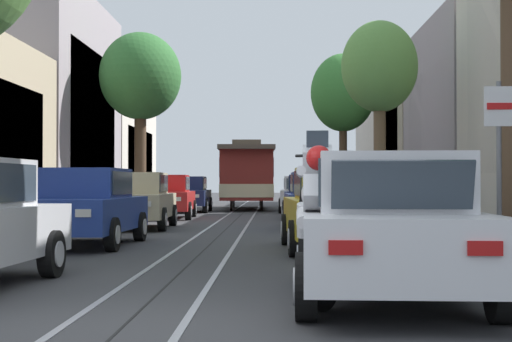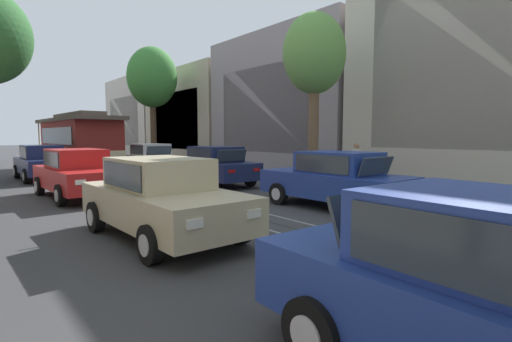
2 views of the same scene
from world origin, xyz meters
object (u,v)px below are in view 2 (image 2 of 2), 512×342
(parked_car_red_fourth_left, at_px, (78,173))
(parked_car_navy_fifth_left, at_px, (43,162))
(fire_hydrant, at_px, (501,206))
(parked_car_navy_fourth_right, at_px, (214,165))
(parked_car_beige_mid_left, at_px, (162,197))
(street_tree_kerb_right_second, at_px, (314,57))
(street_tree_kerb_right_mid, at_px, (152,78))
(parked_car_white_fifth_right, at_px, (150,158))
(pedestrian_on_left_pavement, at_px, (356,163))
(parked_car_blue_mid_right, at_px, (335,179))
(cable_car_trolley, at_px, (79,142))

(parked_car_red_fourth_left, bearing_deg, parked_car_navy_fifth_left, 89.50)
(parked_car_navy_fifth_left, xyz_separation_m, fire_hydrant, (6.47, -16.54, -0.38))
(fire_hydrant, bearing_deg, parked_car_navy_fourth_right, 97.71)
(parked_car_beige_mid_left, relative_size, street_tree_kerb_right_second, 0.69)
(fire_hydrant, bearing_deg, street_tree_kerb_right_second, 83.82)
(parked_car_red_fourth_left, bearing_deg, street_tree_kerb_right_second, -26.87)
(street_tree_kerb_right_mid, xyz_separation_m, fire_hydrant, (-0.82, -20.83, -5.33))
(parked_car_white_fifth_right, relative_size, pedestrian_on_left_pavement, 2.53)
(parked_car_blue_mid_right, bearing_deg, fire_hydrant, -69.27)
(street_tree_kerb_right_second, height_order, fire_hydrant, street_tree_kerb_right_second)
(parked_car_navy_fifth_left, distance_m, street_tree_kerb_right_mid, 9.80)
(parked_car_navy_fourth_right, bearing_deg, parked_car_beige_mid_left, -129.76)
(parked_car_navy_fifth_left, distance_m, fire_hydrant, 17.76)
(pedestrian_on_left_pavement, bearing_deg, street_tree_kerb_right_second, 157.14)
(parked_car_blue_mid_right, bearing_deg, parked_car_navy_fourth_right, 89.70)
(parked_car_beige_mid_left, height_order, parked_car_blue_mid_right, same)
(parked_car_white_fifth_right, bearing_deg, pedestrian_on_left_pavement, -70.32)
(parked_car_beige_mid_left, height_order, parked_car_white_fifth_right, same)
(parked_car_red_fourth_left, xyz_separation_m, street_tree_kerb_right_mid, (7.34, 10.73, 4.95))
(parked_car_beige_mid_left, height_order, parked_car_navy_fourth_right, same)
(parked_car_blue_mid_right, height_order, street_tree_kerb_right_second, street_tree_kerb_right_second)
(parked_car_navy_fifth_left, distance_m, parked_car_navy_fourth_right, 8.30)
(street_tree_kerb_right_mid, bearing_deg, parked_car_white_fifth_right, -116.26)
(parked_car_navy_fourth_right, height_order, street_tree_kerb_right_mid, street_tree_kerb_right_mid)
(parked_car_navy_fifth_left, distance_m, pedestrian_on_left_pavement, 13.95)
(parked_car_white_fifth_right, bearing_deg, parked_car_navy_fifth_left, 177.18)
(parked_car_navy_fourth_right, bearing_deg, fire_hydrant, -82.29)
(cable_car_trolley, height_order, pedestrian_on_left_pavement, cable_car_trolley)
(parked_car_beige_mid_left, relative_size, fire_hydrant, 5.23)
(parked_car_navy_fifth_left, distance_m, parked_car_white_fifth_right, 5.06)
(parked_car_red_fourth_left, relative_size, fire_hydrant, 5.25)
(parked_car_red_fourth_left, distance_m, street_tree_kerb_right_mid, 13.91)
(parked_car_red_fourth_left, height_order, parked_car_navy_fourth_right, same)
(parked_car_navy_fourth_right, bearing_deg, pedestrian_on_left_pavement, -49.01)
(parked_car_navy_fourth_right, xyz_separation_m, fire_hydrant, (1.35, -10.00, -0.38))
(parked_car_red_fourth_left, xyz_separation_m, street_tree_kerb_right_second, (7.22, -3.66, 4.05))
(parked_car_white_fifth_right, bearing_deg, street_tree_kerb_right_mid, 63.74)
(parked_car_red_fourth_left, relative_size, cable_car_trolley, 0.48)
(parked_car_beige_mid_left, bearing_deg, pedestrian_on_left_pavement, 12.31)
(parked_car_beige_mid_left, relative_size, parked_car_blue_mid_right, 1.00)
(parked_car_blue_mid_right, height_order, street_tree_kerb_right_mid, street_tree_kerb_right_mid)
(pedestrian_on_left_pavement, bearing_deg, cable_car_trolley, 113.55)
(parked_car_navy_fifth_left, height_order, pedestrian_on_left_pavement, pedestrian_on_left_pavement)
(parked_car_blue_mid_right, relative_size, pedestrian_on_left_pavement, 2.53)
(cable_car_trolley, relative_size, pedestrian_on_left_pavement, 5.29)
(parked_car_beige_mid_left, bearing_deg, cable_car_trolley, 81.21)
(parked_car_navy_fifth_left, height_order, street_tree_kerb_right_second, street_tree_kerb_right_second)
(parked_car_beige_mid_left, xyz_separation_m, parked_car_red_fourth_left, (-0.02, 6.29, 0.00))
(parked_car_red_fourth_left, xyz_separation_m, fire_hydrant, (6.53, -10.10, -0.38))
(parked_car_red_fourth_left, distance_m, parked_car_navy_fifth_left, 6.44)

